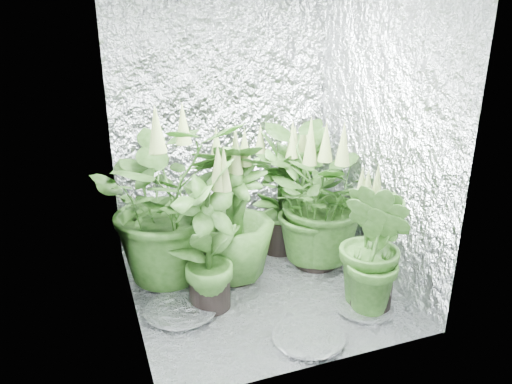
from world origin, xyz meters
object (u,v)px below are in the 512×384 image
object	(u,v)px
plant_d	(234,213)
plant_f	(208,237)
plant_b	(280,195)
circulation_fan	(322,232)
plant_a	(169,201)
plant_e	(318,200)
plant_c	(302,186)
plant_g	(375,248)

from	to	relation	value
plant_d	plant_f	bearing A→B (deg)	-131.89
plant_b	circulation_fan	distance (m)	0.43
plant_d	circulation_fan	bearing A→B (deg)	12.48
plant_a	plant_f	world-z (taller)	plant_a
plant_a	plant_e	size ratio (longest dim) A/B	1.14
plant_d	plant_c	bearing A→B (deg)	31.48
plant_d	plant_g	size ratio (longest dim) A/B	1.15
circulation_fan	plant_a	bearing A→B (deg)	-179.05
circulation_fan	plant_e	bearing A→B (deg)	-129.17
plant_b	plant_c	size ratio (longest dim) A/B	1.03
plant_g	plant_c	bearing A→B (deg)	88.70
circulation_fan	plant_b	bearing A→B (deg)	158.52
plant_c	plant_e	size ratio (longest dim) A/B	0.91
plant_b	plant_g	distance (m)	0.93
plant_a	plant_d	world-z (taller)	plant_a
plant_a	plant_d	distance (m)	0.42
plant_a	circulation_fan	world-z (taller)	plant_a
plant_c	plant_f	xyz separation A→B (m)	(-0.92, -0.68, 0.04)
plant_b	plant_c	bearing A→B (deg)	30.42
plant_c	plant_g	world-z (taller)	plant_c
plant_a	plant_f	xyz separation A→B (m)	(0.14, -0.41, -0.09)
plant_e	plant_f	bearing A→B (deg)	-162.74
plant_d	plant_g	bearing A→B (deg)	-44.63
plant_a	plant_c	world-z (taller)	plant_a
plant_e	plant_f	distance (m)	0.88
plant_e	circulation_fan	distance (m)	0.41
plant_a	plant_g	bearing A→B (deg)	-36.58
plant_d	plant_f	distance (m)	0.37
plant_f	plant_g	distance (m)	0.96
plant_g	plant_b	bearing A→B (deg)	102.78
plant_b	plant_g	world-z (taller)	plant_b
plant_a	plant_b	world-z (taller)	plant_a
plant_a	plant_g	xyz separation A→B (m)	(1.03, -0.77, -0.15)
plant_c	plant_f	distance (m)	1.14
plant_b	plant_a	bearing A→B (deg)	-170.15
plant_e	plant_c	bearing A→B (deg)	79.77
plant_a	plant_b	distance (m)	0.85
plant_a	plant_f	bearing A→B (deg)	-70.74
plant_f	plant_g	xyz separation A→B (m)	(0.89, -0.36, -0.06)
plant_e	plant_b	bearing A→B (deg)	118.03
plant_f	plant_g	bearing A→B (deg)	-22.05
plant_a	plant_f	distance (m)	0.44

